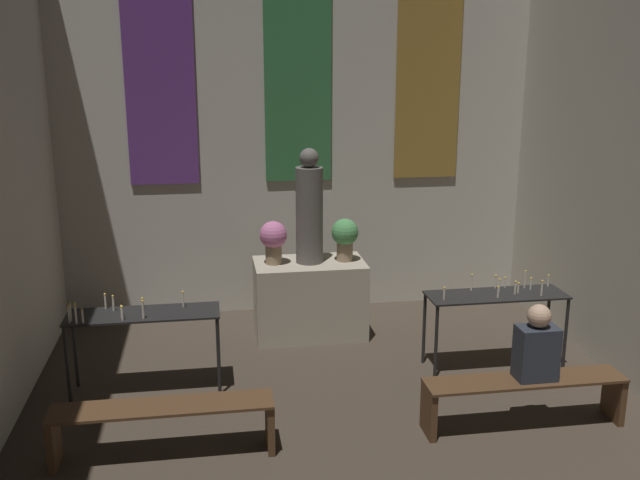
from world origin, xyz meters
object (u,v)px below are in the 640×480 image
object	(u,v)px
altar	(310,298)
candle_rack_right	(496,303)
flower_vase_right	(345,236)
person_seated	(537,346)
statue	(309,211)
candle_rack_left	(142,322)
flower_vase_left	(273,239)
pew_back_right	(524,392)
pew_back_left	(163,420)

from	to	relation	value
altar	candle_rack_right	xyz separation A→B (m)	(1.85, -1.23, 0.28)
flower_vase_right	person_seated	distance (m)	2.85
statue	flower_vase_right	size ratio (longest dim) A/B	2.65
altar	person_seated	distance (m)	3.05
altar	statue	xyz separation A→B (m)	(0.00, -0.00, 1.09)
candle_rack_right	candle_rack_left	bearing A→B (deg)	-179.93
altar	person_seated	size ratio (longest dim) A/B	1.87
altar	flower_vase_left	size ratio (longest dim) A/B	2.57
altar	statue	size ratio (longest dim) A/B	0.97
person_seated	candle_rack_left	bearing A→B (deg)	160.09
flower_vase_left	candle_rack_left	bearing A→B (deg)	-139.15
flower_vase_right	pew_back_right	size ratio (longest dim) A/B	0.28
statue	pew_back_left	bearing A→B (deg)	-122.50
candle_rack_right	person_seated	size ratio (longest dim) A/B	2.13
flower_vase_right	person_seated	bearing A→B (deg)	-63.36
statue	candle_rack_right	world-z (taller)	statue
statue	candle_rack_right	bearing A→B (deg)	-33.66
altar	flower_vase_left	bearing A→B (deg)	180.00
flower_vase_right	person_seated	size ratio (longest dim) A/B	0.73
pew_back_left	person_seated	distance (m)	3.32
flower_vase_right	candle_rack_right	size ratio (longest dim) A/B	0.34
flower_vase_left	pew_back_right	world-z (taller)	flower_vase_left
person_seated	candle_rack_right	bearing A→B (deg)	83.05
person_seated	pew_back_left	bearing A→B (deg)	180.00
altar	candle_rack_right	world-z (taller)	candle_rack_right
altar	candle_rack_right	size ratio (longest dim) A/B	0.88
flower_vase_left	pew_back_left	world-z (taller)	flower_vase_left
statue	pew_back_right	distance (m)	3.22
person_seated	altar	bearing A→B (deg)	123.87
statue	candle_rack_left	distance (m)	2.37
person_seated	flower_vase_left	bearing A→B (deg)	130.05
altar	person_seated	world-z (taller)	person_seated
altar	flower_vase_right	world-z (taller)	flower_vase_right
flower_vase_left	person_seated	xyz separation A→B (m)	(2.12, -2.52, -0.44)
flower_vase_left	pew_back_left	size ratio (longest dim) A/B	0.28
flower_vase_left	candle_rack_left	size ratio (longest dim) A/B	0.34
candle_rack_left	candle_rack_right	size ratio (longest dim) A/B	1.00
statue	candle_rack_left	size ratio (longest dim) A/B	0.91
flower_vase_right	flower_vase_left	bearing A→B (deg)	180.00
statue	flower_vase_left	distance (m)	0.54
candle_rack_left	pew_back_right	bearing A→B (deg)	-20.36
statue	pew_back_left	distance (m)	3.22
altar	person_seated	bearing A→B (deg)	-56.13
flower_vase_left	candle_rack_right	xyz separation A→B (m)	(2.27, -1.23, -0.48)
flower_vase_left	pew_back_right	size ratio (longest dim) A/B	0.28
flower_vase_left	candle_rack_right	distance (m)	2.63
candle_rack_right	flower_vase_right	bearing A→B (deg)	139.11
pew_back_right	pew_back_left	bearing A→B (deg)	180.00
statue	flower_vase_right	world-z (taller)	statue
altar	candle_rack_right	distance (m)	2.24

